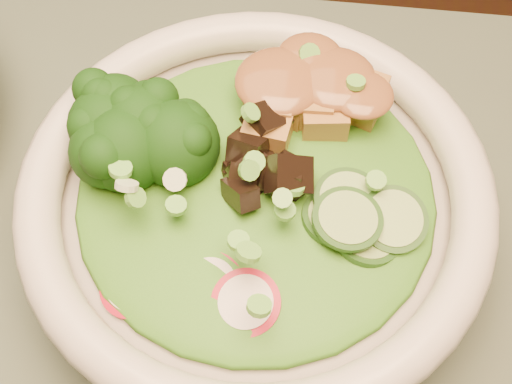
# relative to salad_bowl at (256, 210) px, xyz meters

# --- Properties ---
(salad_bowl) EXTENTS (0.27, 0.27, 0.07)m
(salad_bowl) POSITION_rel_salad_bowl_xyz_m (0.00, 0.00, 0.00)
(salad_bowl) COLOR beige
(salad_bowl) RESTS_ON dining_table
(lettuce_bed) EXTENTS (0.20, 0.20, 0.02)m
(lettuce_bed) POSITION_rel_salad_bowl_xyz_m (0.00, 0.00, 0.02)
(lettuce_bed) COLOR #235B13
(lettuce_bed) RESTS_ON salad_bowl
(broccoli_florets) EXTENTS (0.10, 0.10, 0.04)m
(broccoli_florets) POSITION_rel_salad_bowl_xyz_m (-0.06, 0.02, 0.04)
(broccoli_florets) COLOR black
(broccoli_florets) RESTS_ON salad_bowl
(radish_slices) EXTENTS (0.12, 0.08, 0.02)m
(radish_slices) POSITION_rel_salad_bowl_xyz_m (-0.02, -0.06, 0.02)
(radish_slices) COLOR maroon
(radish_slices) RESTS_ON salad_bowl
(cucumber_slices) EXTENTS (0.09, 0.09, 0.04)m
(cucumber_slices) POSITION_rel_salad_bowl_xyz_m (0.06, -0.02, 0.03)
(cucumber_slices) COLOR #9FCD72
(cucumber_slices) RESTS_ON salad_bowl
(mushroom_heap) EXTENTS (0.09, 0.09, 0.04)m
(mushroom_heap) POSITION_rel_salad_bowl_xyz_m (0.00, 0.01, 0.03)
(mushroom_heap) COLOR black
(mushroom_heap) RESTS_ON salad_bowl
(tofu_cubes) EXTENTS (0.11, 0.09, 0.04)m
(tofu_cubes) POSITION_rel_salad_bowl_xyz_m (0.02, 0.06, 0.03)
(tofu_cubes) COLOR #A57037
(tofu_cubes) RESTS_ON salad_bowl
(peanut_sauce) EXTENTS (0.07, 0.06, 0.02)m
(peanut_sauce) POSITION_rel_salad_bowl_xyz_m (0.02, 0.06, 0.05)
(peanut_sauce) COLOR brown
(peanut_sauce) RESTS_ON tofu_cubes
(scallion_garnish) EXTENTS (0.19, 0.19, 0.02)m
(scallion_garnish) POSITION_rel_salad_bowl_xyz_m (0.00, 0.00, 0.04)
(scallion_garnish) COLOR #61AE3D
(scallion_garnish) RESTS_ON salad_bowl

